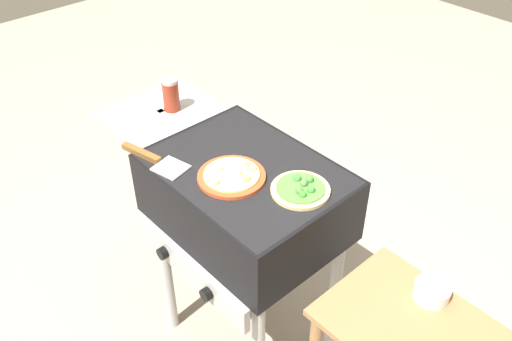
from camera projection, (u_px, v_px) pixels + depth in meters
The scene contains 7 objects.
ground_plane at pixel (248, 337), 2.32m from camera, with size 8.00×8.00×0.00m, color gray.
grill at pixel (242, 201), 1.86m from camera, with size 0.96×0.53×0.90m.
pizza_cheese at pixel (232, 176), 1.72m from camera, with size 0.22×0.22×0.03m.
pizza_veggie at pixel (301, 189), 1.67m from camera, with size 0.18×0.18×0.04m.
sauce_jar at pixel (171, 95), 2.02m from camera, with size 0.06×0.06×0.13m.
spatula at pixel (153, 159), 1.80m from camera, with size 0.27×0.11×0.02m.
topping_bowl_near at pixel (432, 292), 1.53m from camera, with size 0.10×0.10×0.04m.
Camera 1 is at (1.06, -0.92, 1.97)m, focal length 38.50 mm.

